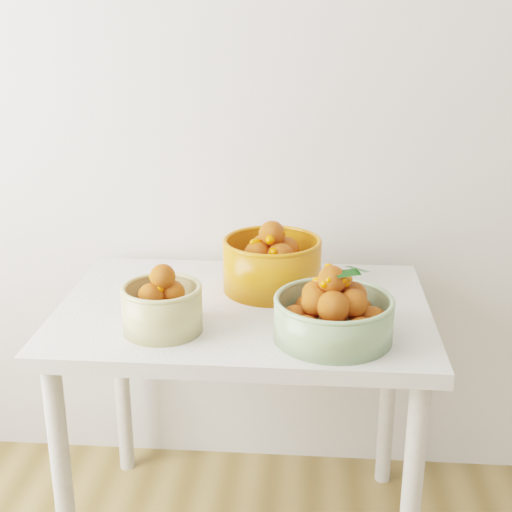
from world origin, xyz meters
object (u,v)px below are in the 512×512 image
Objects in this scene: bowl_green at (334,314)px; bowl_orange at (272,263)px; bowl_cream at (162,306)px; table at (244,337)px.

bowl_green is 1.25× the size of bowl_orange.
table is at bearing 42.88° from bowl_cream.
bowl_orange reaches higher than bowl_green.
table is 3.90× the size of bowl_cream.
bowl_green is (0.24, -0.19, 0.16)m from table.
table is at bearing 141.60° from bowl_green.
table is 0.30m from bowl_cream.
bowl_orange is at bearing 49.32° from bowl_cream.
bowl_green is at bearing -61.72° from bowl_orange.
bowl_green is at bearing -38.40° from table.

